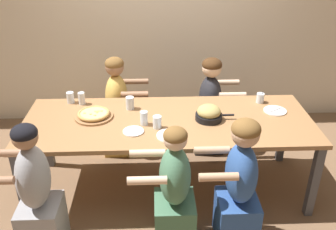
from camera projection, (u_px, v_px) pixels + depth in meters
ground_plane at (168, 187)px, 3.76m from camera, size 18.00×18.00×0.00m
dining_table at (168, 126)px, 3.43m from camera, size 2.63×0.98×0.77m
pizza_board_main at (94, 115)px, 3.43m from camera, size 0.35×0.35×0.05m
skillet_bowl at (209, 113)px, 3.38m from camera, size 0.35×0.24×0.14m
empty_plate_a at (275, 111)px, 3.55m from camera, size 0.21×0.21×0.02m
empty_plate_b at (133, 131)px, 3.21m from camera, size 0.18×0.18×0.02m
empty_plate_c at (171, 135)px, 3.15m from camera, size 0.24×0.24×0.02m
cocktail_glass_blue at (260, 98)px, 3.70m from camera, size 0.08×0.08×0.12m
drinking_glass_a at (144, 119)px, 3.30m from camera, size 0.07×0.07×0.13m
drinking_glass_b at (82, 99)px, 3.66m from camera, size 0.07×0.07×0.12m
drinking_glass_c at (70, 98)px, 3.69m from camera, size 0.07×0.07×0.11m
drinking_glass_d at (157, 123)px, 3.25m from camera, size 0.08×0.08×0.11m
drinking_glass_e at (130, 104)px, 3.57m from camera, size 0.08×0.08×0.12m
diner_far_midleft at (118, 110)px, 4.13m from camera, size 0.51×0.40×1.13m
diner_near_midright at (239, 189)px, 2.90m from camera, size 0.51×0.40×1.14m
diner_near_left at (37, 196)px, 2.85m from camera, size 0.51×0.40×1.14m
diner_near_center at (174, 195)px, 2.90m from camera, size 0.51×0.40×1.09m
diner_far_midright at (210, 108)px, 4.16m from camera, size 0.51×0.40×1.10m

